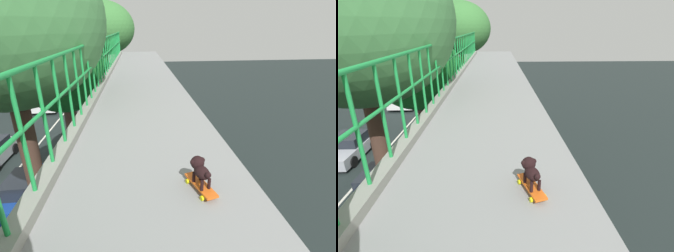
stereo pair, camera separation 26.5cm
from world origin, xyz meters
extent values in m
cylinder|color=green|center=(-0.25, 2.39, 6.83)|extent=(0.04, 0.04, 1.19)
cylinder|color=green|center=(-0.25, 2.99, 6.83)|extent=(0.04, 0.04, 1.19)
cylinder|color=green|center=(-0.25, 3.59, 6.83)|extent=(0.04, 0.04, 1.19)
cylinder|color=green|center=(-0.25, 4.18, 6.83)|extent=(0.04, 0.04, 1.19)
cylinder|color=green|center=(-0.25, 4.78, 6.83)|extent=(0.04, 0.04, 1.19)
cylinder|color=green|center=(-0.25, 5.38, 6.83)|extent=(0.04, 0.04, 1.19)
cylinder|color=green|center=(-0.25, 5.98, 6.83)|extent=(0.04, 0.04, 1.19)
cylinder|color=green|center=(-0.25, 6.57, 6.83)|extent=(0.04, 0.04, 1.19)
cylinder|color=green|center=(-0.25, 7.17, 6.83)|extent=(0.04, 0.04, 1.19)
cylinder|color=green|center=(-0.25, 7.77, 6.83)|extent=(0.04, 0.04, 1.19)
cylinder|color=green|center=(-0.25, 8.37, 6.83)|extent=(0.04, 0.04, 1.19)
cylinder|color=green|center=(-0.25, 8.97, 6.83)|extent=(0.04, 0.04, 1.19)
cylinder|color=green|center=(-0.25, 9.56, 6.83)|extent=(0.04, 0.04, 1.19)
cylinder|color=green|center=(-0.25, 10.16, 6.83)|extent=(0.04, 0.04, 1.19)
cylinder|color=green|center=(-0.25, 10.76, 6.83)|extent=(0.04, 0.04, 1.19)
cylinder|color=green|center=(-0.25, 11.36, 6.83)|extent=(0.04, 0.04, 1.19)
cylinder|color=green|center=(-0.25, 11.95, 6.83)|extent=(0.04, 0.04, 1.19)
cylinder|color=green|center=(-0.25, 12.55, 6.83)|extent=(0.04, 0.04, 1.19)
cylinder|color=green|center=(-0.25, 13.15, 6.83)|extent=(0.04, 0.04, 1.19)
cylinder|color=green|center=(-0.25, 13.75, 6.83)|extent=(0.04, 0.04, 1.19)
cylinder|color=green|center=(-0.25, 14.34, 6.83)|extent=(0.04, 0.04, 1.19)
cylinder|color=green|center=(-0.25, 14.94, 6.83)|extent=(0.04, 0.04, 1.19)
cylinder|color=green|center=(-0.25, 15.54, 6.83)|extent=(0.04, 0.04, 1.19)
cylinder|color=green|center=(-0.25, 16.14, 6.83)|extent=(0.04, 0.04, 1.19)
cylinder|color=green|center=(-0.25, 16.74, 6.83)|extent=(0.04, 0.04, 1.19)
cylinder|color=green|center=(-0.25, 17.33, 6.83)|extent=(0.04, 0.04, 1.19)
cube|color=#193E98|center=(-4.46, 10.59, 0.57)|extent=(1.60, 3.96, 0.73)
cube|color=#1E232B|center=(-4.46, 10.26, 1.25)|extent=(1.35, 1.87, 0.63)
cylinder|color=black|center=(-3.70, 11.90, 0.35)|extent=(0.20, 0.70, 0.70)
cylinder|color=black|center=(-5.22, 11.90, 0.35)|extent=(0.20, 0.70, 0.70)
cylinder|color=black|center=(-3.70, 9.28, 0.35)|extent=(0.20, 0.70, 0.70)
cylinder|color=black|center=(-7.40, 15.83, 0.34)|extent=(0.24, 0.68, 0.68)
cube|color=white|center=(-8.18, 29.30, 1.74)|extent=(2.40, 11.99, 2.92)
cube|color=black|center=(-8.18, 29.30, 2.25)|extent=(2.42, 11.03, 0.70)
cylinder|color=black|center=(-7.03, 33.50, 0.48)|extent=(0.28, 0.96, 0.96)
cylinder|color=black|center=(-9.33, 33.50, 0.48)|extent=(0.28, 0.96, 0.96)
cylinder|color=black|center=(-7.03, 26.00, 0.48)|extent=(0.28, 0.96, 0.96)
cylinder|color=black|center=(-9.33, 26.00, 0.48)|extent=(0.28, 0.96, 0.96)
cylinder|color=#4D3327|center=(-2.28, 6.81, 3.31)|extent=(0.49, 0.49, 6.62)
cylinder|color=#50342D|center=(-2.38, 11.72, 2.36)|extent=(0.57, 0.57, 4.72)
ellipsoid|color=#196324|center=(-2.38, 11.72, 5.83)|extent=(4.02, 4.02, 3.35)
cylinder|color=brown|center=(-1.80, 22.61, 3.12)|extent=(0.46, 0.46, 6.24)
ellipsoid|color=#3E7F3B|center=(-1.80, 22.61, 7.64)|extent=(5.08, 5.08, 4.24)
cube|color=orange|center=(1.49, 2.37, 6.17)|extent=(0.28, 0.53, 0.02)
cylinder|color=yellow|center=(1.52, 2.55, 6.13)|extent=(0.04, 0.06, 0.05)
cylinder|color=yellow|center=(1.37, 2.50, 6.13)|extent=(0.04, 0.06, 0.05)
cylinder|color=yellow|center=(1.62, 2.23, 6.13)|extent=(0.04, 0.06, 0.05)
cylinder|color=yellow|center=(1.46, 2.18, 6.13)|extent=(0.04, 0.06, 0.05)
cylinder|color=black|center=(1.51, 2.44, 6.24)|extent=(0.04, 0.04, 0.12)
cylinder|color=black|center=(1.43, 2.42, 6.24)|extent=(0.04, 0.04, 0.12)
cylinder|color=black|center=(1.56, 2.28, 6.24)|extent=(0.04, 0.04, 0.12)
cylinder|color=black|center=(1.47, 2.25, 6.24)|extent=(0.04, 0.04, 0.12)
ellipsoid|color=black|center=(1.49, 2.35, 6.34)|extent=(0.21, 0.27, 0.13)
sphere|color=black|center=(1.46, 2.44, 6.41)|extent=(0.15, 0.15, 0.15)
ellipsoid|color=black|center=(1.44, 2.51, 6.40)|extent=(0.07, 0.08, 0.05)
sphere|color=black|center=(1.52, 2.46, 6.43)|extent=(0.06, 0.06, 0.06)
sphere|color=black|center=(1.41, 2.43, 6.43)|extent=(0.06, 0.06, 0.06)
sphere|color=black|center=(1.53, 2.23, 6.38)|extent=(0.07, 0.07, 0.07)
camera|label=1|loc=(0.86, 0.09, 7.81)|focal=26.81mm
camera|label=2|loc=(1.12, 0.07, 7.81)|focal=26.81mm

